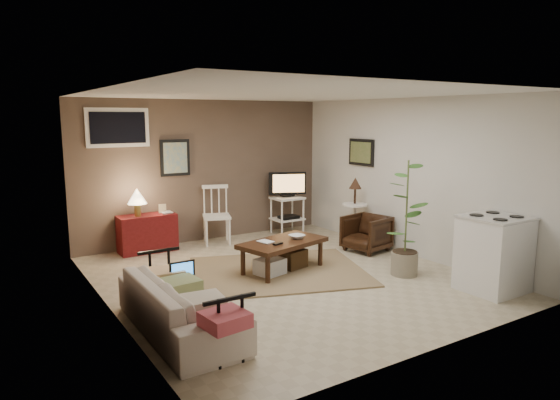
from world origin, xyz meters
TOP-DOWN VIEW (x-y plane):
  - floor at (0.00, 0.00)m, footprint 5.00×5.00m
  - art_back at (-0.55, 2.48)m, footprint 0.50×0.03m
  - art_right at (2.23, 1.05)m, footprint 0.03×0.60m
  - window at (-1.45, 2.48)m, footprint 0.96×0.03m
  - rug at (0.05, 0.23)m, footprint 2.79×2.50m
  - coffee_table at (0.11, 0.22)m, footprint 1.34×0.91m
  - sofa at (-1.80, -0.87)m, footprint 0.54×1.84m
  - sofa_pillows at (-1.76, -1.08)m, footprint 0.35×1.75m
  - sofa_end_rails at (-1.69, -0.87)m, footprint 0.50×1.84m
  - laptop at (-1.62, -0.55)m, footprint 0.28×0.21m
  - red_console at (-1.15, 2.25)m, footprint 0.89×0.39m
  - spindle_chair at (0.02, 2.14)m, footprint 0.56×0.56m
  - tv_stand at (1.42, 2.10)m, footprint 0.64×0.44m
  - side_table at (1.99, 0.92)m, footprint 0.42×0.42m
  - armchair at (1.82, 0.42)m, footprint 0.68×0.71m
  - potted_plant at (1.42, -0.78)m, footprint 0.39×0.39m
  - stove at (1.88, -1.79)m, footprint 0.72×0.67m
  - bowl at (0.35, 0.23)m, footprint 0.22×0.07m
  - book_table at (-0.21, 0.25)m, footprint 0.16×0.05m
  - book_console at (-0.90, 2.24)m, footprint 0.17×0.03m

SIDE VIEW (x-z plane):
  - floor at x=0.00m, z-range 0.00..0.00m
  - rug at x=0.05m, z-range 0.00..0.02m
  - coffee_table at x=0.11m, z-range 0.03..0.49m
  - sofa_end_rails at x=-1.69m, z-range 0.00..0.62m
  - armchair at x=1.82m, z-range 0.00..0.63m
  - red_console at x=-1.15m, z-range -0.16..0.87m
  - sofa at x=-1.80m, z-range 0.00..0.72m
  - sofa_pillows at x=-1.76m, z-range 0.38..0.50m
  - spindle_chair at x=0.02m, z-range -0.03..0.95m
  - laptop at x=-1.62m, z-range 0.37..0.56m
  - stove at x=1.88m, z-range 0.00..0.94m
  - book_table at x=-0.21m, z-range 0.44..0.65m
  - bowl at x=0.35m, z-range 0.44..0.65m
  - tv_stand at x=1.42m, z-range 0.03..1.16m
  - side_table at x=1.99m, z-range 0.13..1.25m
  - book_console at x=-0.90m, z-range 0.59..0.82m
  - potted_plant at x=1.42m, z-range 0.05..1.63m
  - art_back at x=-0.55m, z-range 1.15..1.75m
  - art_right at x=2.23m, z-range 1.29..1.75m
  - window at x=-1.45m, z-range 1.65..2.25m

